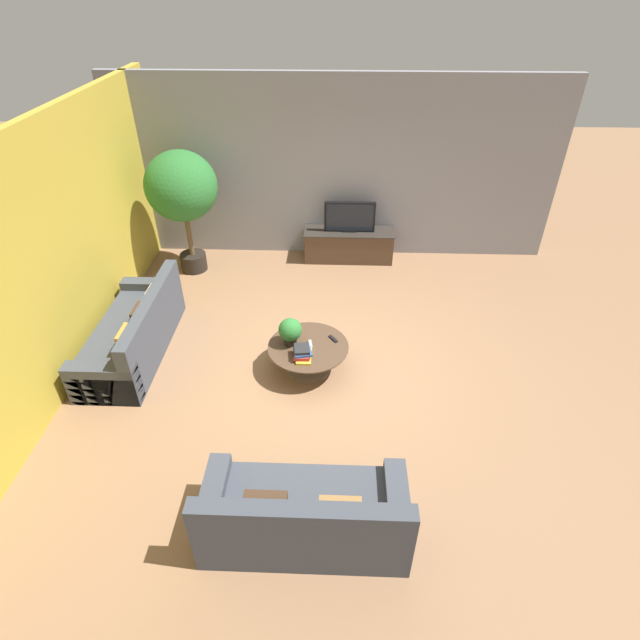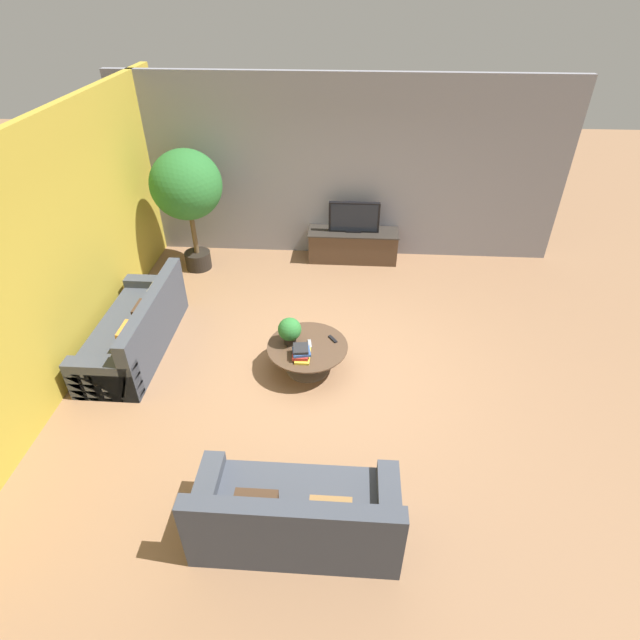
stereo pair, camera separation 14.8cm
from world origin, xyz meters
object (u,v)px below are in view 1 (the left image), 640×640
(coffee_table, at_px, (308,353))
(potted_plant_tabletop, at_px, (290,331))
(television, at_px, (350,217))
(potted_palm_tall, at_px, (182,189))
(couch_by_wall, at_px, (135,334))
(couch_near_entry, at_px, (305,516))
(media_console, at_px, (349,244))

(coffee_table, distance_m, potted_plant_tabletop, 0.39)
(television, relative_size, potted_palm_tall, 0.42)
(television, xyz_separation_m, potted_palm_tall, (-2.65, -0.47, 0.63))
(television, xyz_separation_m, couch_by_wall, (-2.88, -2.71, -0.51))
(television, bearing_deg, couch_by_wall, -136.69)
(potted_palm_tall, xyz_separation_m, potted_plant_tabletop, (1.89, -2.49, -0.84))
(television, xyz_separation_m, potted_plant_tabletop, (-0.77, -2.96, -0.21))
(couch_near_entry, bearing_deg, media_console, -94.81)
(coffee_table, bearing_deg, television, 79.73)
(couch_by_wall, bearing_deg, media_console, 133.33)
(coffee_table, distance_m, couch_by_wall, 2.35)
(media_console, xyz_separation_m, television, (0.00, -0.00, 0.52))
(media_console, bearing_deg, couch_near_entry, -94.81)
(couch_by_wall, xyz_separation_m, potted_plant_tabletop, (2.11, -0.24, 0.30))
(couch_by_wall, distance_m, potted_plant_tabletop, 2.15)
(couch_near_entry, bearing_deg, potted_palm_tall, -65.52)
(couch_by_wall, bearing_deg, potted_palm_tall, 174.25)
(couch_by_wall, relative_size, potted_plant_tabletop, 5.74)
(television, relative_size, potted_plant_tabletop, 2.35)
(television, relative_size, coffee_table, 0.84)
(couch_by_wall, xyz_separation_m, potted_palm_tall, (0.23, 2.24, 1.14))
(coffee_table, height_order, couch_near_entry, couch_near_entry)
(television, height_order, couch_near_entry, television)
(media_console, distance_m, television, 0.52)
(potted_plant_tabletop, bearing_deg, media_console, 75.48)
(television, relative_size, couch_near_entry, 0.47)
(media_console, xyz_separation_m, potted_palm_tall, (-2.65, -0.47, 1.15))
(couch_near_entry, bearing_deg, potted_plant_tabletop, -82.28)
(television, distance_m, potted_palm_tall, 2.77)
(coffee_table, relative_size, potted_plant_tabletop, 2.80)
(couch_by_wall, height_order, couch_near_entry, same)
(media_console, height_order, couch_by_wall, couch_by_wall)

